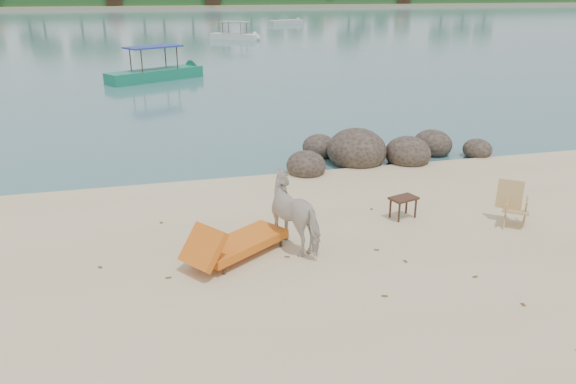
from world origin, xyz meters
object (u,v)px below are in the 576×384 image
(lounge_chair, at_px, (241,239))
(boulders, at_px, (375,152))
(boat_near, at_px, (153,52))
(side_table, at_px, (403,209))
(deck_chair, at_px, (516,207))
(cow, at_px, (298,214))

(lounge_chair, bearing_deg, boulders, 12.37)
(lounge_chair, xyz_separation_m, boat_near, (-0.89, 21.96, 1.12))
(side_table, xyz_separation_m, deck_chair, (2.09, -0.94, 0.21))
(side_table, height_order, boat_near, boat_near)
(boulders, xyz_separation_m, cow, (-3.66, -5.02, 0.45))
(boat_near, bearing_deg, lounge_chair, -117.33)
(boulders, distance_m, cow, 6.23)
(boulders, distance_m, side_table, 4.41)
(side_table, bearing_deg, boat_near, 84.91)
(deck_chair, xyz_separation_m, boat_near, (-6.65, 22.01, 1.02))
(cow, bearing_deg, deck_chair, 154.06)
(boulders, relative_size, cow, 3.93)
(cow, distance_m, lounge_chair, 1.18)
(side_table, bearing_deg, lounge_chair, 176.39)
(cow, relative_size, deck_chair, 1.82)
(boat_near, bearing_deg, boulders, -100.99)
(lounge_chair, xyz_separation_m, deck_chair, (5.75, -0.05, 0.10))
(cow, xyz_separation_m, boat_near, (-2.01, 21.83, 0.78))
(boulders, xyz_separation_m, boat_near, (-5.68, 16.81, 1.23))
(lounge_chair, bearing_deg, cow, -27.98)
(lounge_chair, height_order, deck_chair, deck_chair)
(boulders, height_order, lounge_chair, boulders)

